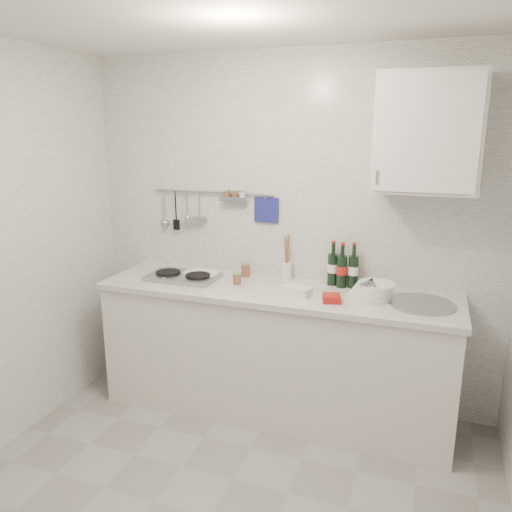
# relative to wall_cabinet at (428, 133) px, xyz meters

# --- Properties ---
(back_wall) EXTENTS (3.00, 0.02, 2.50)m
(back_wall) POSITION_rel_wall_cabinet_xyz_m (-0.90, 0.18, -0.70)
(back_wall) COLOR silver
(back_wall) RESTS_ON floor
(counter) EXTENTS (2.44, 0.64, 0.96)m
(counter) POSITION_rel_wall_cabinet_xyz_m (-0.89, -0.12, -1.52)
(counter) COLOR silver
(counter) RESTS_ON floor
(wall_rail) EXTENTS (0.98, 0.09, 0.34)m
(wall_rail) POSITION_rel_wall_cabinet_xyz_m (-1.50, 0.15, -0.52)
(wall_rail) COLOR #93969B
(wall_rail) RESTS_ON back_wall
(wall_cabinet) EXTENTS (0.60, 0.38, 0.70)m
(wall_cabinet) POSITION_rel_wall_cabinet_xyz_m (0.00, 0.00, 0.00)
(wall_cabinet) COLOR silver
(wall_cabinet) RESTS_ON back_wall
(plate_stack_hob) EXTENTS (0.27, 0.27, 0.04)m
(plate_stack_hob) POSITION_rel_wall_cabinet_xyz_m (-1.50, -0.04, -1.01)
(plate_stack_hob) COLOR #4B71AC
(plate_stack_hob) RESTS_ON counter
(plate_stack_sink) EXTENTS (0.30, 0.29, 0.11)m
(plate_stack_sink) POSITION_rel_wall_cabinet_xyz_m (-0.26, -0.10, -0.98)
(plate_stack_sink) COLOR white
(plate_stack_sink) RESTS_ON counter
(wine_bottles) EXTENTS (0.22, 0.11, 0.31)m
(wine_bottles) POSITION_rel_wall_cabinet_xyz_m (-0.48, 0.09, -0.87)
(wine_bottles) COLOR black
(wine_bottles) RESTS_ON counter
(butter_dish) EXTENTS (0.21, 0.15, 0.06)m
(butter_dish) POSITION_rel_wall_cabinet_xyz_m (-0.73, -0.19, -1.00)
(butter_dish) COLOR white
(butter_dish) RESTS_ON counter
(strawberry_punnet) EXTENTS (0.13, 0.13, 0.05)m
(strawberry_punnet) POSITION_rel_wall_cabinet_xyz_m (-0.49, -0.25, -1.01)
(strawberry_punnet) COLOR red
(strawberry_punnet) RESTS_ON counter
(utensil_crock) EXTENTS (0.08, 0.08, 0.33)m
(utensil_crock) POSITION_rel_wall_cabinet_xyz_m (-0.89, 0.13, -0.95)
(utensil_crock) COLOR white
(utensil_crock) RESTS_ON counter
(jar_a) EXTENTS (0.07, 0.07, 0.10)m
(jar_a) POSITION_rel_wall_cabinet_xyz_m (-1.19, 0.09, -0.98)
(jar_a) COLOR brown
(jar_a) RESTS_ON counter
(jar_b) EXTENTS (0.07, 0.07, 0.09)m
(jar_b) POSITION_rel_wall_cabinet_xyz_m (-0.52, 0.13, -0.98)
(jar_b) COLOR brown
(jar_b) RESTS_ON counter
(jar_c) EXTENTS (0.06, 0.06, 0.07)m
(jar_c) POSITION_rel_wall_cabinet_xyz_m (-0.33, -0.01, -0.99)
(jar_c) COLOR brown
(jar_c) RESTS_ON counter
(jar_d) EXTENTS (0.06, 0.06, 0.08)m
(jar_d) POSITION_rel_wall_cabinet_xyz_m (-1.18, -0.11, -0.99)
(jar_d) COLOR brown
(jar_d) RESTS_ON counter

